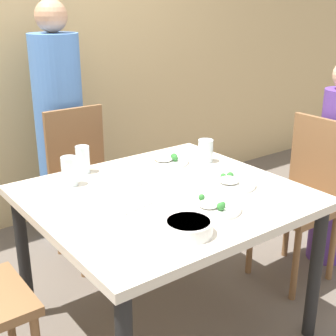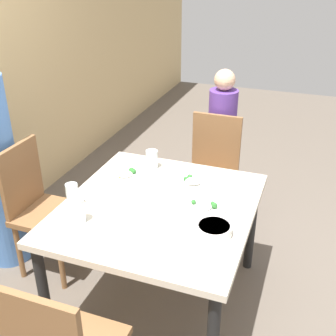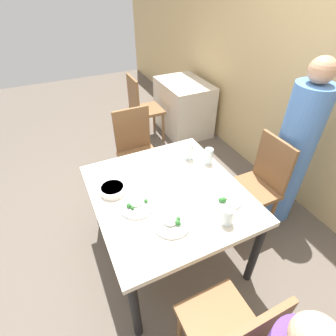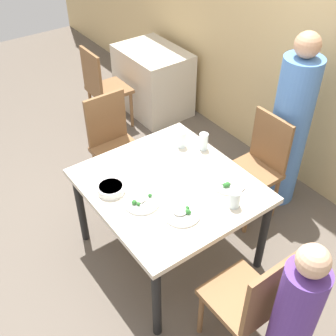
{
  "view_description": "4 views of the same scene",
  "coord_description": "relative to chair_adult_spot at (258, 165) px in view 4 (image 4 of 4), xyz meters",
  "views": [
    {
      "loc": [
        -1.16,
        -1.57,
        1.55
      ],
      "look_at": [
        0.03,
        0.02,
        0.83
      ],
      "focal_mm": 50.0,
      "sensor_mm": 36.0,
      "label": 1
    },
    {
      "loc": [
        -1.91,
        -0.76,
        2.01
      ],
      "look_at": [
        0.13,
        -0.01,
        0.9
      ],
      "focal_mm": 45.0,
      "sensor_mm": 36.0,
      "label": 2
    },
    {
      "loc": [
        1.28,
        -0.61,
        2.04
      ],
      "look_at": [
        -0.03,
        0.01,
        0.92
      ],
      "focal_mm": 28.0,
      "sensor_mm": 36.0,
      "label": 3
    },
    {
      "loc": [
        1.79,
        -1.31,
        2.66
      ],
      "look_at": [
        0.06,
        -0.05,
        0.92
      ],
      "focal_mm": 45.0,
      "sensor_mm": 36.0,
      "label": 4
    }
  ],
  "objects": [
    {
      "name": "napkin_folded",
      "position": [
        -0.38,
        -1.12,
        0.22
      ],
      "size": [
        0.14,
        0.14,
        0.01
      ],
      "color": "white",
      "rests_on": "dining_table"
    },
    {
      "name": "background_table",
      "position": [
        -1.93,
        0.28,
        -0.13
      ],
      "size": [
        0.84,
        0.61,
        0.75
      ],
      "color": "beige",
      "rests_on": "ground_plane"
    },
    {
      "name": "chair_adult_spot",
      "position": [
        0.0,
        0.0,
        0.0
      ],
      "size": [
        0.4,
        0.4,
        0.93
      ],
      "color": "brown",
      "rests_on": "ground_plane"
    },
    {
      "name": "plate_noodles",
      "position": [
        0.2,
        -0.55,
        0.23
      ],
      "size": [
        0.25,
        0.25,
        0.06
      ],
      "color": "white",
      "rests_on": "dining_table"
    },
    {
      "name": "plate_rice_adult",
      "position": [
        0.01,
        -1.14,
        0.23
      ],
      "size": [
        0.24,
        0.24,
        0.05
      ],
      "color": "white",
      "rests_on": "dining_table"
    },
    {
      "name": "glass_water_center",
      "position": [
        0.39,
        -0.66,
        0.28
      ],
      "size": [
        0.08,
        0.08,
        0.12
      ],
      "color": "silver",
      "rests_on": "dining_table"
    },
    {
      "name": "chair_child_spot",
      "position": [
        0.88,
        -0.95,
        0.0
      ],
      "size": [
        0.4,
        0.4,
        0.93
      ],
      "rotation": [
        0.0,
        0.0,
        -1.57
      ],
      "color": "brown",
      "rests_on": "ground_plane"
    },
    {
      "name": "glass_water_tall",
      "position": [
        -0.22,
        -0.42,
        0.29
      ],
      "size": [
        0.07,
        0.07,
        0.14
      ],
      "color": "silver",
      "rests_on": "dining_table"
    },
    {
      "name": "fork_steel",
      "position": [
        -0.13,
        -0.75,
        0.22
      ],
      "size": [
        0.17,
        0.1,
        0.01
      ],
      "color": "silver",
      "rests_on": "dining_table"
    },
    {
      "name": "glass_water_short",
      "position": [
        -0.34,
        -0.53,
        0.29
      ],
      "size": [
        0.07,
        0.07,
        0.14
      ],
      "color": "silver",
      "rests_on": "dining_table"
    },
    {
      "name": "person_adult",
      "position": [
        0.0,
        0.33,
        0.22
      ],
      "size": [
        0.31,
        0.31,
        1.55
      ],
      "color": "#5184D1",
      "rests_on": "ground_plane"
    },
    {
      "name": "chair_background",
      "position": [
        -1.93,
        -0.37,
        0.0
      ],
      "size": [
        0.4,
        0.4,
        0.93
      ],
      "rotation": [
        0.0,
        0.0,
        3.14
      ],
      "color": "brown",
      "rests_on": "ground_plane"
    },
    {
      "name": "dining_table",
      "position": [
        -0.04,
        -0.88,
        0.14
      ],
      "size": [
        1.16,
        1.07,
        0.72
      ],
      "color": "beige",
      "rests_on": "ground_plane"
    },
    {
      "name": "wall_back",
      "position": [
        -0.04,
        0.69,
        0.85
      ],
      "size": [
        10.0,
        0.06,
        2.7
      ],
      "color": "tan",
      "rests_on": "ground_plane"
    },
    {
      "name": "bowl_curry",
      "position": [
        -0.21,
        -1.25,
        0.25
      ],
      "size": [
        0.19,
        0.19,
        0.05
      ],
      "color": "white",
      "rests_on": "dining_table"
    },
    {
      "name": "spoon_steel",
      "position": [
        -0.25,
        -0.95,
        0.22
      ],
      "size": [
        0.18,
        0.05,
        0.01
      ],
      "color": "silver",
      "rests_on": "dining_table"
    },
    {
      "name": "person_child",
      "position": [
        1.16,
        -0.95,
        0.08
      ],
      "size": [
        0.23,
        0.23,
        1.23
      ],
      "color": "#5B3893",
      "rests_on": "ground_plane"
    },
    {
      "name": "chair_empty_left",
      "position": [
        -0.96,
        -0.8,
        0.0
      ],
      "size": [
        0.4,
        0.4,
        0.93
      ],
      "rotation": [
        0.0,
        0.0,
        1.57
      ],
      "color": "brown",
      "rests_on": "ground_plane"
    },
    {
      "name": "ground_plane",
      "position": [
        -0.04,
        -0.88,
        -0.5
      ],
      "size": [
        10.0,
        10.0,
        0.0
      ],
      "primitive_type": "plane",
      "color": "#60564C"
    },
    {
      "name": "plate_rice_child",
      "position": [
        0.25,
        -0.99,
        0.23
      ],
      "size": [
        0.25,
        0.25,
        0.05
      ],
      "color": "white",
      "rests_on": "dining_table"
    }
  ]
}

